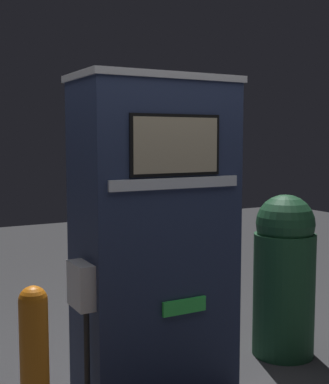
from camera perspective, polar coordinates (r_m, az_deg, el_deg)
gas_pump at (r=3.29m, az=-1.11°, el=-4.72°), size 1.04×0.55×1.94m
safety_bollard at (r=2.62m, az=-13.65°, el=-18.91°), size 0.13×0.13×0.92m
trash_bin at (r=3.99m, az=12.65°, el=-8.48°), size 0.44×0.44×1.17m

